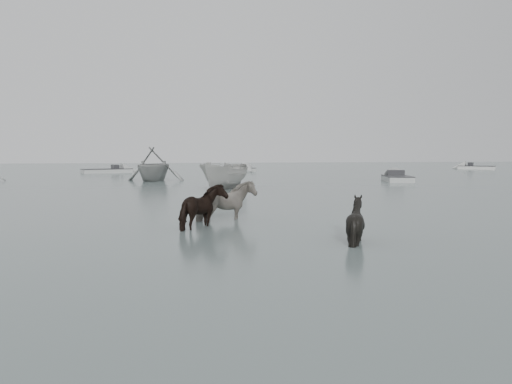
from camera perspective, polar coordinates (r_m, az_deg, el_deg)
The scene contains 10 objects.
ground at distance 13.10m, azimuth 5.11°, elevation -4.52°, with size 140.00×140.00×0.00m, color #4B5957.
pony_pinto at distance 15.04m, azimuth -3.50°, elevation -0.39°, with size 0.82×1.79×1.51m, color black.
pony_dark at distance 13.61m, azimuth -5.91°, elevation -1.23°, with size 1.38×1.18×1.39m, color black.
pony_black at distance 11.80m, azimuth 11.35°, elevation -2.16°, with size 1.14×1.28×1.41m, color black.
rowboat_trail at distance 34.89m, azimuth -11.61°, elevation 3.27°, with size 4.02×4.66×2.45m, color gray.
boat_small at distance 26.83m, azimuth -3.53°, elevation 2.03°, with size 1.58×4.21×1.62m, color #A9A8A4.
skiff_port at distance 34.96m, azimuth 15.85°, elevation 1.79°, with size 4.54×1.60×0.75m, color #999B99, non-canonical shape.
skiff_mid at distance 49.53m, azimuth -1.78°, elevation 2.81°, with size 5.48×1.60×0.75m, color gray, non-canonical shape.
skiff_star at distance 59.90m, azimuth 23.91°, elevation 2.75°, with size 5.19×1.60×0.75m, color beige, non-canonical shape.
skiff_far at distance 48.16m, azimuth -16.66°, elevation 2.55°, with size 6.15×1.60×0.75m, color #A2A4A2, non-canonical shape.
Camera 1 is at (-3.00, -12.57, 2.13)m, focal length 35.00 mm.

